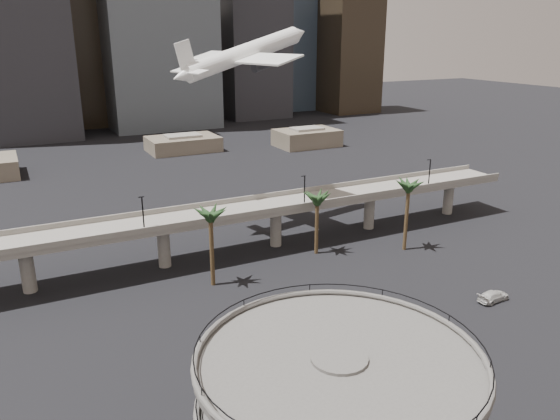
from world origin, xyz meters
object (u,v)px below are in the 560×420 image
overpass (222,218)px  car_b (355,309)px  airborne_jet (244,54)px  car_a (321,397)px  car_c (493,296)px

overpass → car_b: (9.26, -29.72, -6.54)m
airborne_jet → car_a: airborne_jet is taller
overpass → airborne_jet: bearing=52.1°
airborne_jet → car_a: bearing=-120.2°
airborne_jet → overpass: bearing=-142.2°
airborne_jet → car_c: (19.47, -50.28, -34.65)m
car_b → car_c: car_c is taller
airborne_jet → car_c: size_ratio=5.96×
car_b → overpass: bearing=27.6°
car_a → airborne_jet: bearing=-9.6°
car_a → car_b: bearing=-38.3°
airborne_jet → car_a: size_ratio=7.88×
airborne_jet → car_b: airborne_jet is taller
overpass → car_a: (-5.64, -44.85, -6.62)m
car_a → car_c: 37.37m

